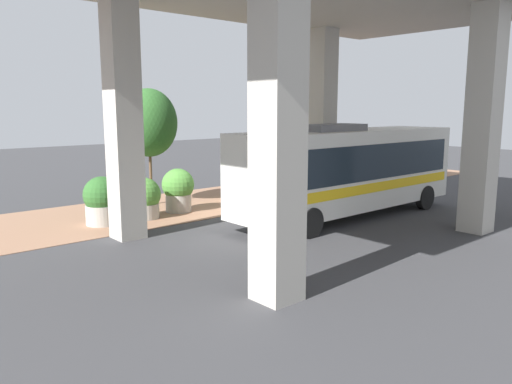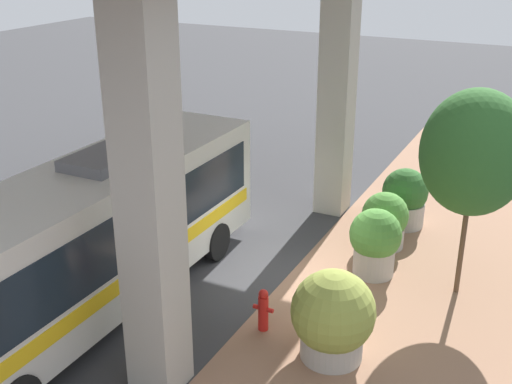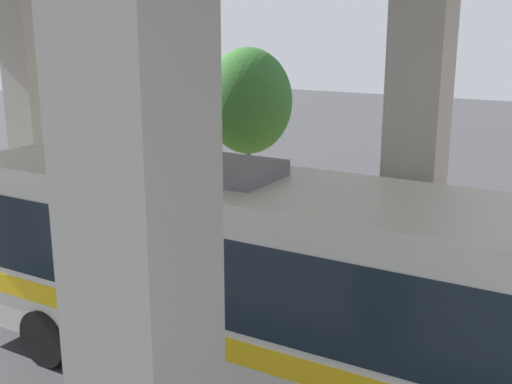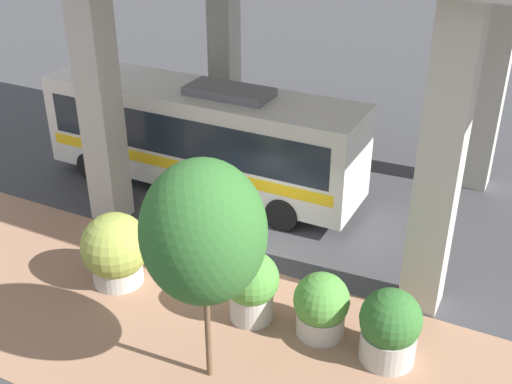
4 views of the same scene
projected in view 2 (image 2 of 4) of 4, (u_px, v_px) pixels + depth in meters
The scene contains 9 objects.
ground_plane at pixel (285, 280), 15.98m from camera, with size 80.00×80.00×0.00m, color #38383A.
sidewalk_strip at pixel (404, 309), 14.73m from camera, with size 6.00×40.00×0.02m.
bus at pixel (93, 233), 14.01m from camera, with size 2.59×10.30×3.58m.
fire_hydrant at pixel (263, 310), 13.77m from camera, with size 0.46×0.22×1.00m.
planter_front at pixel (405, 198), 18.63m from camera, with size 1.33×1.33×1.75m.
planter_middle at pixel (375, 242), 15.89m from camera, with size 1.30×1.30×1.77m.
planter_back at pixel (333, 317), 12.73m from camera, with size 1.70×1.70×1.92m.
planter_extra at pixel (385, 221), 17.40m from camera, with size 1.27×1.27×1.57m.
street_tree_near at pixel (475, 153), 14.11m from camera, with size 2.40×2.40×4.97m.
Camera 2 is at (-5.63, 12.82, 8.03)m, focal length 45.00 mm.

